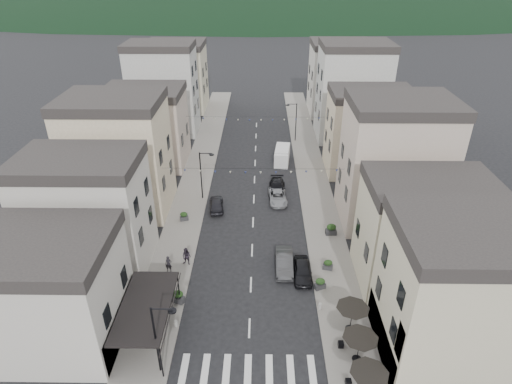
% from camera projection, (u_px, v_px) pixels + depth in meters
% --- Properties ---
extents(sidewalk_left, '(4.00, 76.00, 0.12)m').
position_uv_depth(sidewalk_left, '(198.00, 175.00, 56.06)').
color(sidewalk_left, slate).
rests_on(sidewalk_left, ground).
extents(sidewalk_right, '(4.00, 76.00, 0.12)m').
position_uv_depth(sidewalk_right, '(312.00, 176.00, 55.89)').
color(sidewalk_right, slate).
rests_on(sidewalk_right, ground).
extents(boutique_building, '(12.00, 8.00, 8.00)m').
position_uv_depth(boutique_building, '(33.00, 297.00, 30.68)').
color(boutique_building, beige).
rests_on(boutique_building, ground).
extents(bistro_building, '(10.00, 8.00, 10.00)m').
position_uv_depth(bistro_building, '(461.00, 300.00, 28.98)').
color(bistro_building, beige).
rests_on(bistro_building, ground).
extents(boutique_awning, '(3.77, 7.50, 3.28)m').
position_uv_depth(boutique_awning, '(149.00, 307.00, 31.02)').
color(boutique_awning, black).
rests_on(boutique_awning, ground).
extents(buildings_row_left, '(10.20, 54.16, 14.00)m').
position_uv_depth(buildings_row_left, '(149.00, 116.00, 58.19)').
color(buildings_row_left, beige).
rests_on(buildings_row_left, ground).
extents(buildings_row_right, '(10.20, 54.16, 14.50)m').
position_uv_depth(buildings_row_right, '(364.00, 119.00, 56.75)').
color(buildings_row_right, beige).
rests_on(buildings_row_right, ground).
extents(cafe_terrace, '(2.50, 8.10, 2.53)m').
position_uv_depth(cafe_terrace, '(360.00, 340.00, 29.30)').
color(cafe_terrace, black).
rests_on(cafe_terrace, ground).
extents(streetlamp_left_near, '(1.70, 0.56, 6.00)m').
position_uv_depth(streetlamp_left_near, '(159.00, 334.00, 28.10)').
color(streetlamp_left_near, black).
rests_on(streetlamp_left_near, ground).
extents(streetlamp_left_far, '(1.70, 0.56, 6.00)m').
position_uv_depth(streetlamp_left_far, '(203.00, 171.00, 49.03)').
color(streetlamp_left_far, black).
rests_on(streetlamp_left_far, ground).
extents(streetlamp_right_far, '(1.70, 0.56, 6.00)m').
position_uv_depth(streetlamp_right_far, '(294.00, 118.00, 64.59)').
color(streetlamp_right_far, black).
rests_on(streetlamp_right_far, ground).
extents(bollards, '(11.66, 10.26, 0.60)m').
position_uv_depth(bollards, '(249.00, 329.00, 32.69)').
color(bollards, gray).
rests_on(bollards, ground).
extents(bunting_near, '(19.00, 0.28, 0.62)m').
position_uv_depth(bunting_near, '(253.00, 172.00, 44.52)').
color(bunting_near, black).
rests_on(bunting_near, ground).
extents(bunting_far, '(19.00, 0.28, 0.62)m').
position_uv_depth(bunting_far, '(255.00, 119.00, 58.47)').
color(bunting_far, black).
rests_on(bunting_far, ground).
extents(parked_car_a, '(1.60, 3.97, 1.35)m').
position_uv_depth(parked_car_a, '(302.00, 271.00, 38.31)').
color(parked_car_a, black).
rests_on(parked_car_a, ground).
extents(parked_car_b, '(1.56, 4.40, 1.45)m').
position_uv_depth(parked_car_b, '(284.00, 262.00, 39.28)').
color(parked_car_b, '#313133').
rests_on(parked_car_b, ground).
extents(parked_car_c, '(2.27, 4.50, 1.22)m').
position_uv_depth(parked_car_c, '(278.00, 197.00, 50.04)').
color(parked_car_c, gray).
rests_on(parked_car_c, ground).
extents(parked_car_d, '(2.00, 4.75, 1.37)m').
position_uv_depth(parked_car_d, '(277.00, 188.00, 51.70)').
color(parked_car_d, black).
rests_on(parked_car_d, ground).
extents(parked_car_e, '(2.00, 4.05, 1.33)m').
position_uv_depth(parked_car_e, '(216.00, 204.00, 48.49)').
color(parked_car_e, black).
rests_on(parked_car_e, ground).
extents(delivery_van, '(2.39, 4.91, 2.27)m').
position_uv_depth(delivery_van, '(282.00, 155.00, 59.24)').
color(delivery_van, silver).
rests_on(delivery_van, ground).
extents(pedestrian_a, '(0.60, 0.39, 1.63)m').
position_uv_depth(pedestrian_a, '(169.00, 264.00, 38.71)').
color(pedestrian_a, black).
rests_on(pedestrian_a, sidewalk_left).
extents(pedestrian_b, '(1.03, 0.90, 1.79)m').
position_uv_depth(pedestrian_b, '(187.00, 256.00, 39.55)').
color(pedestrian_b, '#261F2A').
rests_on(pedestrian_b, sidewalk_left).
extents(planter_la, '(1.19, 0.91, 1.18)m').
position_uv_depth(planter_la, '(178.00, 296.00, 35.41)').
color(planter_la, '#2C2C2F').
rests_on(planter_la, sidewalk_left).
extents(planter_lb, '(0.99, 0.72, 1.00)m').
position_uv_depth(planter_lb, '(184.00, 216.00, 46.36)').
color(planter_lb, '#313033').
rests_on(planter_lb, sidewalk_left).
extents(planter_ra, '(1.08, 0.86, 1.07)m').
position_uv_depth(planter_ra, '(320.00, 283.00, 36.88)').
color(planter_ra, '#29292B').
rests_on(planter_ra, sidewalk_right).
extents(planter_rb, '(1.00, 0.72, 1.01)m').
position_uv_depth(planter_rb, '(328.00, 265.00, 39.15)').
color(planter_rb, '#303033').
rests_on(planter_rb, sidewalk_right).
extents(planter_rc, '(1.13, 0.65, 1.24)m').
position_uv_depth(planter_rc, '(331.00, 229.00, 43.95)').
color(planter_rc, '#29292B').
rests_on(planter_rc, sidewalk_right).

